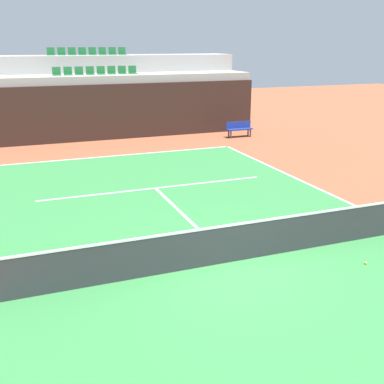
% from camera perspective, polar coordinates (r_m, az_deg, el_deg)
% --- Properties ---
extents(ground_plane, '(80.00, 80.00, 0.00)m').
position_cam_1_polar(ground_plane, '(11.48, 4.89, -8.41)').
color(ground_plane, brown).
extents(court_surface, '(11.00, 24.00, 0.01)m').
position_cam_1_polar(court_surface, '(11.48, 4.89, -8.39)').
color(court_surface, '#2D7238').
rests_on(court_surface, ground_plane).
extents(baseline_far, '(11.00, 0.10, 0.00)m').
position_cam_1_polar(baseline_far, '(22.26, -8.57, 4.40)').
color(baseline_far, white).
rests_on(baseline_far, court_surface).
extents(service_line_far, '(8.26, 0.10, 0.00)m').
position_cam_1_polar(service_line_far, '(17.06, -4.44, 0.47)').
color(service_line_far, white).
rests_on(service_line_far, court_surface).
extents(centre_service_line, '(0.10, 6.40, 0.00)m').
position_cam_1_polar(centre_service_line, '(14.18, -0.71, -3.09)').
color(centre_service_line, white).
rests_on(centre_service_line, court_surface).
extents(back_wall, '(17.54, 0.30, 2.94)m').
position_cam_1_polar(back_wall, '(25.89, -10.71, 9.41)').
color(back_wall, black).
rests_on(back_wall, ground_plane).
extents(stands_tier_lower, '(17.54, 2.40, 3.35)m').
position_cam_1_polar(stands_tier_lower, '(27.18, -11.28, 10.20)').
color(stands_tier_lower, '#9E9E99').
rests_on(stands_tier_lower, ground_plane).
extents(stands_tier_upper, '(17.54, 2.40, 4.32)m').
position_cam_1_polar(stands_tier_upper, '(29.48, -12.18, 11.65)').
color(stands_tier_upper, '#9E9E99').
rests_on(stands_tier_upper, ground_plane).
extents(seating_row_lower, '(4.58, 0.44, 0.44)m').
position_cam_1_polar(seating_row_lower, '(27.11, -11.54, 13.99)').
color(seating_row_lower, '#1E6633').
rests_on(seating_row_lower, stands_tier_lower).
extents(seating_row_upper, '(4.58, 0.44, 0.44)m').
position_cam_1_polar(seating_row_upper, '(29.44, -12.50, 16.09)').
color(seating_row_upper, '#1E6633').
rests_on(seating_row_upper, stands_tier_upper).
extents(tennis_net, '(11.08, 0.08, 1.07)m').
position_cam_1_polar(tennis_net, '(11.27, 4.96, -6.09)').
color(tennis_net, black).
rests_on(tennis_net, court_surface).
extents(player_bench, '(1.50, 0.40, 0.85)m').
position_cam_1_polar(player_bench, '(26.52, 5.72, 7.72)').
color(player_bench, navy).
rests_on(player_bench, ground_plane).
extents(tennis_ball_1, '(0.07, 0.07, 0.07)m').
position_cam_1_polar(tennis_ball_1, '(12.03, 20.24, -8.03)').
color(tennis_ball_1, '#CCE033').
rests_on(tennis_ball_1, court_surface).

